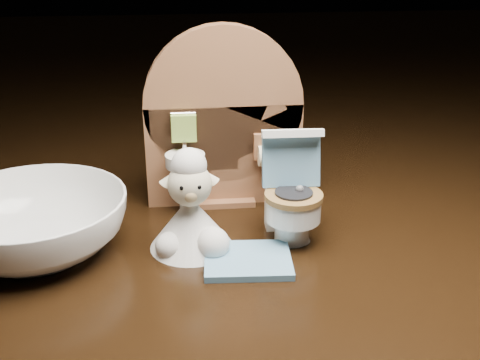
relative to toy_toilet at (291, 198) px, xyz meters
name	(u,v)px	position (x,y,z in m)	size (l,w,h in m)	color
backdrop_panel	(223,128)	(-0.05, 0.07, 0.03)	(0.13, 0.05, 0.15)	brown
toy_toilet	(291,198)	(0.00, 0.00, 0.00)	(0.05, 0.06, 0.09)	white
bath_mat	(248,260)	(-0.04, -0.04, -0.03)	(0.06, 0.05, 0.00)	#5C8CAC
toilet_brush	(298,226)	(0.00, -0.01, -0.02)	(0.02, 0.02, 0.05)	white
plush_lamb	(191,214)	(-0.08, -0.01, 0.00)	(0.06, 0.06, 0.08)	silver
ceramic_bowl	(34,225)	(-0.19, 0.00, -0.01)	(0.13, 0.13, 0.04)	white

